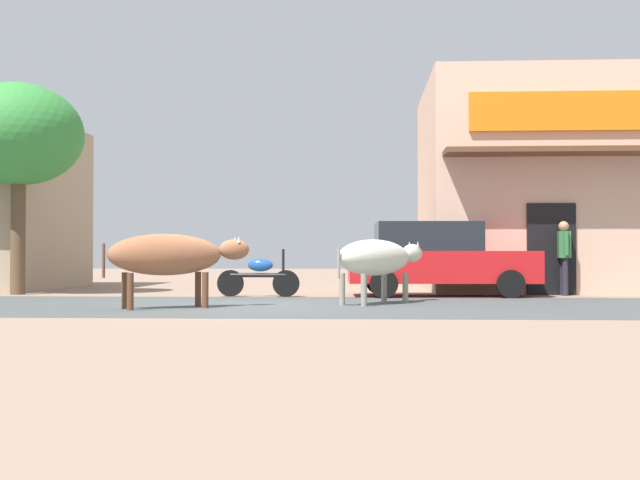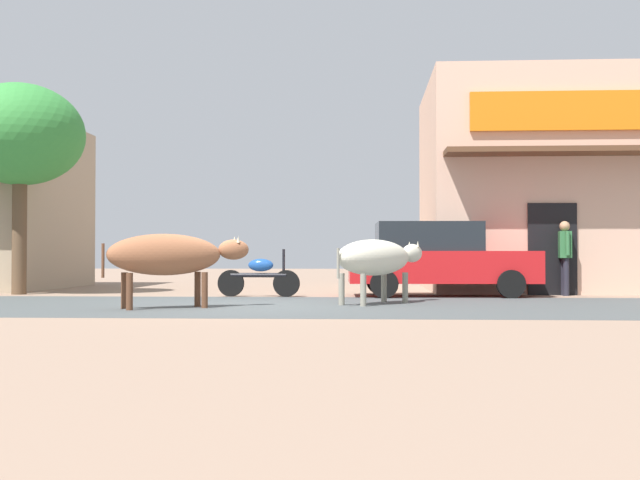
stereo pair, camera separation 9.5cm
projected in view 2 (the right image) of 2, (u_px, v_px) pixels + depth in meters
The scene contains 9 objects.
ground at pixel (242, 306), 14.22m from camera, with size 80.00×80.00×0.00m, color #937662.
asphalt_road at pixel (242, 305), 14.22m from camera, with size 72.00×5.90×0.00m, color #484E4E.
storefront_right_club at pixel (572, 187), 20.76m from camera, with size 7.61×6.52×5.39m.
roadside_tree at pixel (20, 136), 18.39m from camera, with size 2.96×2.96×4.91m.
parked_hatchback_car at pixel (437, 258), 17.57m from camera, with size 4.19×2.05×1.64m.
parked_motorcycle at pixel (260, 276), 17.29m from camera, with size 1.83×0.28×1.04m.
cow_near_brown at pixel (169, 255), 13.50m from camera, with size 2.41×1.58×1.27m.
cow_far_dark at pixel (376, 258), 14.69m from camera, with size 1.94×2.28×1.20m.
pedestrian_by_shop at pixel (565, 252), 17.79m from camera, with size 0.30×0.61×1.68m.
Camera 2 is at (2.21, -14.14, 0.90)m, focal length 44.35 mm.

